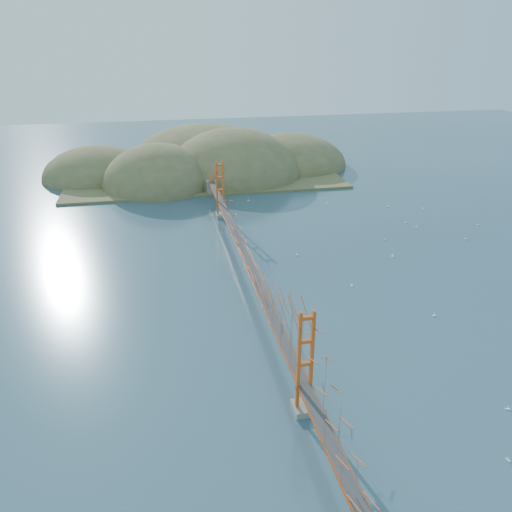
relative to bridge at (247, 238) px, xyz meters
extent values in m
plane|color=#315163|center=(0.00, -0.18, -7.01)|extent=(320.00, 320.00, 0.00)
cube|color=gray|center=(0.00, -30.18, -6.66)|extent=(2.00, 2.40, 0.70)
cube|color=gray|center=(0.00, 29.82, -6.66)|extent=(2.00, 2.40, 0.70)
cube|color=#AA3F12|center=(0.00, -0.18, -3.71)|extent=(1.40, 92.00, 0.16)
cube|color=#AA3F12|center=(0.00, -0.18, -3.91)|extent=(1.33, 92.00, 0.24)
cube|color=#38383A|center=(0.00, -0.18, -3.61)|extent=(1.19, 92.00, 0.03)
cube|color=gray|center=(0.00, 45.82, -5.36)|extent=(2.20, 2.60, 3.30)
cube|color=olive|center=(0.00, 63.82, -6.76)|extent=(70.00, 40.00, 0.60)
ellipsoid|color=olive|center=(-12.00, 55.82, -7.01)|extent=(28.00, 28.00, 21.00)
ellipsoid|color=olive|center=(8.00, 61.82, -7.01)|extent=(36.00, 36.00, 25.00)
ellipsoid|color=olive|center=(26.00, 69.82, -7.01)|extent=(32.00, 32.00, 18.00)
ellipsoid|color=olive|center=(-28.00, 67.82, -7.01)|extent=(28.00, 28.00, 16.00)
ellipsoid|color=olive|center=(2.00, 77.82, -7.01)|extent=(44.00, 44.00, 22.00)
cube|color=white|center=(36.98, 15.55, -6.94)|extent=(0.66, 0.34, 0.11)
cylinder|color=white|center=(36.98, 15.55, -6.59)|extent=(0.02, 0.02, 0.69)
cube|color=white|center=(37.16, 28.63, -6.94)|extent=(0.65, 0.44, 0.11)
cylinder|color=white|center=(37.16, 28.63, -6.60)|extent=(0.02, 0.02, 0.68)
cube|color=white|center=(26.18, 3.66, -6.95)|extent=(0.30, 0.60, 0.10)
cylinder|color=white|center=(26.18, 3.66, -6.63)|extent=(0.02, 0.02, 0.62)
cube|color=white|center=(24.53, 33.40, -6.94)|extent=(0.40, 0.63, 0.11)
cylinder|color=white|center=(24.53, 33.40, -6.62)|extent=(0.02, 0.02, 0.66)
cube|color=white|center=(15.17, -5.32, -6.95)|extent=(0.25, 0.53, 0.09)
cylinder|color=white|center=(15.17, -5.32, -6.67)|extent=(0.01, 0.01, 0.56)
cube|color=white|center=(49.69, 14.31, -6.95)|extent=(0.54, 0.41, 0.09)
cylinder|color=white|center=(49.69, 14.31, -6.67)|extent=(0.02, 0.02, 0.57)
cube|color=white|center=(10.13, 7.48, -6.95)|extent=(0.47, 0.58, 0.10)
cylinder|color=white|center=(10.13, 7.48, -6.64)|extent=(0.02, 0.02, 0.62)
cube|color=white|center=(28.17, 11.06, -6.95)|extent=(0.42, 0.57, 0.10)
cylinder|color=white|center=(28.17, 11.06, -6.65)|extent=(0.02, 0.02, 0.60)
cube|color=white|center=(43.86, 25.50, -6.94)|extent=(0.54, 0.58, 0.11)
cylinder|color=white|center=(43.86, 25.50, -6.62)|extent=(0.02, 0.02, 0.66)
cube|color=white|center=(20.62, -34.27, -6.96)|extent=(0.51, 0.36, 0.09)
cylinder|color=white|center=(20.62, -34.27, -6.69)|extent=(0.01, 0.01, 0.53)
cube|color=white|center=(22.80, -15.93, -6.95)|extent=(0.58, 0.22, 0.10)
cylinder|color=white|center=(22.80, -15.93, -6.63)|extent=(0.02, 0.02, 0.62)
cube|color=white|center=(36.09, 18.34, -6.96)|extent=(0.49, 0.41, 0.09)
cylinder|color=white|center=(36.09, 18.34, -6.69)|extent=(0.01, 0.01, 0.53)
cube|color=white|center=(42.92, 8.11, -6.94)|extent=(0.45, 0.65, 0.11)
cylinder|color=white|center=(42.92, 8.11, -6.60)|extent=(0.02, 0.02, 0.68)
cube|color=white|center=(16.29, -40.18, -6.96)|extent=(0.27, 0.51, 0.09)
cylinder|color=white|center=(16.29, -40.18, -6.69)|extent=(0.01, 0.01, 0.53)
cube|color=white|center=(7.69, 39.27, -6.94)|extent=(0.64, 0.28, 0.11)
cylinder|color=white|center=(7.69, 39.27, -6.60)|extent=(0.02, 0.02, 0.68)
camera|label=1|loc=(-12.74, -68.34, 28.25)|focal=35.00mm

